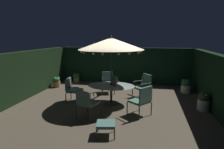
{
  "coord_description": "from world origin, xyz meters",
  "views": [
    {
      "loc": [
        1.45,
        -7.03,
        2.58
      ],
      "look_at": [
        -0.0,
        0.13,
        1.13
      ],
      "focal_mm": 30.66,
      "sensor_mm": 36.0,
      "label": 1
    }
  ],
  "objects_px": {
    "patio_dining_table": "(111,88)",
    "potted_plant_back_center": "(57,82)",
    "potted_plant_right_near": "(186,86)",
    "patio_chair_south": "(72,88)",
    "patio_chair_northeast": "(142,99)",
    "potted_plant_back_left": "(76,77)",
    "potted_plant_back_right": "(204,101)",
    "potted_plant_left_far": "(145,80)",
    "patio_umbrella": "(111,44)",
    "centerpiece_planter": "(114,80)",
    "patio_chair_southeast": "(108,81)",
    "patio_chair_east": "(144,85)",
    "patio_chair_north": "(87,101)",
    "ottoman_footrest": "(106,125)"
  },
  "relations": [
    {
      "from": "patio_chair_northeast",
      "to": "potted_plant_back_right",
      "type": "xyz_separation_m",
      "value": [
        2.14,
        0.97,
        -0.26
      ]
    },
    {
      "from": "potted_plant_back_right",
      "to": "patio_chair_north",
      "type": "bearing_deg",
      "value": -159.06
    },
    {
      "from": "patio_chair_northeast",
      "to": "patio_chair_south",
      "type": "distance_m",
      "value": 2.92
    },
    {
      "from": "centerpiece_planter",
      "to": "potted_plant_back_left",
      "type": "relative_size",
      "value": 0.75
    },
    {
      "from": "patio_chair_northeast",
      "to": "potted_plant_left_far",
      "type": "relative_size",
      "value": 1.71
    },
    {
      "from": "patio_umbrella",
      "to": "potted_plant_back_center",
      "type": "relative_size",
      "value": 5.05
    },
    {
      "from": "patio_chair_east",
      "to": "ottoman_footrest",
      "type": "height_order",
      "value": "patio_chair_east"
    },
    {
      "from": "patio_chair_north",
      "to": "centerpiece_planter",
      "type": "bearing_deg",
      "value": 68.05
    },
    {
      "from": "patio_umbrella",
      "to": "patio_chair_southeast",
      "type": "xyz_separation_m",
      "value": [
        -0.48,
        1.5,
        -1.78
      ]
    },
    {
      "from": "patio_umbrella",
      "to": "potted_plant_back_left",
      "type": "xyz_separation_m",
      "value": [
        -2.72,
        3.17,
        -2.04
      ]
    },
    {
      "from": "patio_chair_south",
      "to": "potted_plant_left_far",
      "type": "distance_m",
      "value": 4.27
    },
    {
      "from": "patio_chair_north",
      "to": "patio_chair_south",
      "type": "bearing_deg",
      "value": 128.05
    },
    {
      "from": "patio_umbrella",
      "to": "centerpiece_planter",
      "type": "relative_size",
      "value": 6.76
    },
    {
      "from": "patio_umbrella",
      "to": "potted_plant_back_right",
      "type": "height_order",
      "value": "patio_umbrella"
    },
    {
      "from": "patio_chair_southeast",
      "to": "potted_plant_back_center",
      "type": "height_order",
      "value": "patio_chair_southeast"
    },
    {
      "from": "patio_dining_table",
      "to": "patio_umbrella",
      "type": "xyz_separation_m",
      "value": [
        0.0,
        0.0,
        1.7
      ]
    },
    {
      "from": "ottoman_footrest",
      "to": "potted_plant_back_right",
      "type": "bearing_deg",
      "value": 39.14
    },
    {
      "from": "potted_plant_right_near",
      "to": "patio_chair_south",
      "type": "bearing_deg",
      "value": -154.24
    },
    {
      "from": "potted_plant_right_near",
      "to": "patio_chair_northeast",
      "type": "bearing_deg",
      "value": -121.27
    },
    {
      "from": "potted_plant_back_right",
      "to": "potted_plant_back_left",
      "type": "height_order",
      "value": "potted_plant_back_right"
    },
    {
      "from": "ottoman_footrest",
      "to": "centerpiece_planter",
      "type": "bearing_deg",
      "value": 95.51
    },
    {
      "from": "patio_chair_northeast",
      "to": "potted_plant_back_center",
      "type": "xyz_separation_m",
      "value": [
        -4.51,
        2.85,
        -0.33
      ]
    },
    {
      "from": "potted_plant_back_left",
      "to": "patio_dining_table",
      "type": "bearing_deg",
      "value": -49.39
    },
    {
      "from": "potted_plant_back_center",
      "to": "patio_chair_southeast",
      "type": "bearing_deg",
      "value": -7.56
    },
    {
      "from": "patio_chair_south",
      "to": "potted_plant_back_left",
      "type": "distance_m",
      "value": 3.49
    },
    {
      "from": "patio_chair_northeast",
      "to": "potted_plant_back_left",
      "type": "height_order",
      "value": "patio_chair_northeast"
    },
    {
      "from": "centerpiece_planter",
      "to": "patio_dining_table",
      "type": "bearing_deg",
      "value": -171.46
    },
    {
      "from": "patio_chair_south",
      "to": "potted_plant_back_right",
      "type": "xyz_separation_m",
      "value": [
        4.93,
        0.09,
        -0.23
      ]
    },
    {
      "from": "patio_chair_north",
      "to": "patio_chair_east",
      "type": "height_order",
      "value": "patio_chair_east"
    },
    {
      "from": "potted_plant_right_near",
      "to": "potted_plant_back_left",
      "type": "height_order",
      "value": "potted_plant_right_near"
    },
    {
      "from": "patio_dining_table",
      "to": "patio_chair_southeast",
      "type": "xyz_separation_m",
      "value": [
        -0.48,
        1.5,
        -0.08
      ]
    },
    {
      "from": "potted_plant_left_far",
      "to": "potted_plant_right_near",
      "type": "bearing_deg",
      "value": -26.81
    },
    {
      "from": "patio_chair_east",
      "to": "patio_dining_table",
      "type": "bearing_deg",
      "value": -140.54
    },
    {
      "from": "patio_umbrella",
      "to": "centerpiece_planter",
      "type": "height_order",
      "value": "patio_umbrella"
    },
    {
      "from": "patio_umbrella",
      "to": "ottoman_footrest",
      "type": "relative_size",
      "value": 4.64
    },
    {
      "from": "patio_dining_table",
      "to": "potted_plant_back_center",
      "type": "xyz_separation_m",
      "value": [
        -3.29,
        1.87,
        -0.36
      ]
    },
    {
      "from": "potted_plant_left_far",
      "to": "patio_chair_south",
      "type": "bearing_deg",
      "value": -130.56
    },
    {
      "from": "patio_chair_south",
      "to": "potted_plant_right_near",
      "type": "xyz_separation_m",
      "value": [
        4.69,
        2.26,
        -0.24
      ]
    },
    {
      "from": "potted_plant_back_center",
      "to": "ottoman_footrest",
      "type": "bearing_deg",
      "value": -49.87
    },
    {
      "from": "potted_plant_back_left",
      "to": "potted_plant_back_center",
      "type": "relative_size",
      "value": 0.99
    },
    {
      "from": "patio_dining_table",
      "to": "potted_plant_back_center",
      "type": "distance_m",
      "value": 3.8
    },
    {
      "from": "centerpiece_planter",
      "to": "potted_plant_left_far",
      "type": "xyz_separation_m",
      "value": [
        1.08,
        3.11,
        -0.64
      ]
    },
    {
      "from": "patio_chair_southeast",
      "to": "patio_chair_east",
      "type": "bearing_deg",
      "value": -16.34
    },
    {
      "from": "patio_chair_southeast",
      "to": "ottoman_footrest",
      "type": "xyz_separation_m",
      "value": [
        0.84,
        -3.96,
        -0.23
      ]
    },
    {
      "from": "patio_chair_northeast",
      "to": "patio_chair_east",
      "type": "relative_size",
      "value": 1.01
    },
    {
      "from": "potted_plant_back_center",
      "to": "potted_plant_back_left",
      "type": "bearing_deg",
      "value": 66.32
    },
    {
      "from": "patio_chair_northeast",
      "to": "patio_chair_southeast",
      "type": "xyz_separation_m",
      "value": [
        -1.7,
        2.48,
        -0.05
      ]
    },
    {
      "from": "patio_umbrella",
      "to": "centerpiece_planter",
      "type": "distance_m",
      "value": 1.37
    },
    {
      "from": "patio_dining_table",
      "to": "potted_plant_right_near",
      "type": "xyz_separation_m",
      "value": [
        3.13,
        2.15,
        -0.3
      ]
    },
    {
      "from": "patio_chair_northeast",
      "to": "potted_plant_back_center",
      "type": "bearing_deg",
      "value": 147.68
    }
  ]
}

